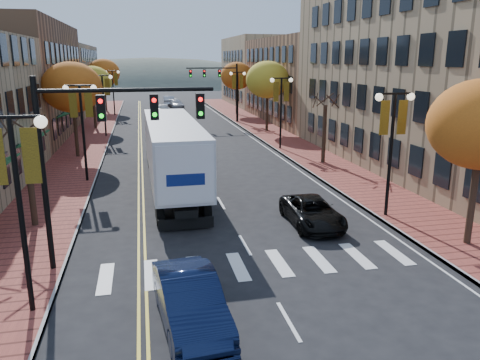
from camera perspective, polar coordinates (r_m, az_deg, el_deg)
ground at (r=16.21m, az=3.74°, el=-13.21°), size 200.00×200.00×0.00m
sidewalk_left at (r=47.16m, az=-17.93°, el=4.74°), size 4.00×85.00×0.15m
sidewalk_right at (r=48.65m, az=3.73°, el=5.69°), size 4.00×85.00×0.15m
building_left_mid at (r=51.51m, az=-27.05°, el=10.73°), size 12.00×24.00×11.00m
building_left_far at (r=75.97m, az=-22.22°, el=11.40°), size 12.00×26.00×9.50m
building_right_near at (r=37.30m, az=25.84°, el=13.09°), size 15.00×28.00×15.00m
building_right_mid at (r=60.19m, az=10.26°, el=11.91°), size 15.00×24.00×10.00m
building_right_far at (r=80.99m, az=4.33°, el=13.07°), size 15.00×20.00×11.00m
tree_left_a at (r=22.99m, az=-24.21°, el=-0.06°), size 0.28×0.28×4.20m
tree_left_b at (r=38.19m, az=-19.80°, el=10.57°), size 4.48×4.48×7.21m
tree_left_c at (r=54.09m, az=-17.57°, el=11.26°), size 4.16×4.16×6.69m
tree_left_d at (r=72.00m, az=-16.29°, el=12.44°), size 4.61×4.61×7.42m
tree_right_b at (r=34.73m, az=10.22°, el=5.56°), size 0.28×0.28×4.20m
tree_right_c at (r=49.56m, az=3.36°, el=12.10°), size 4.48×4.48×7.21m
tree_right_d at (r=65.13m, az=-0.41°, el=12.57°), size 4.35×4.35×7.00m
lamp_left_a at (r=14.61m, az=-25.60°, el=0.25°), size 1.96×0.36×6.05m
lamp_left_b at (r=30.18m, az=-18.73°, el=7.61°), size 1.96×0.36×6.05m
lamp_left_c at (r=48.03m, az=-16.35°, el=10.10°), size 1.96×0.36×6.05m
lamp_left_d at (r=65.97m, az=-15.24°, el=11.23°), size 1.96×0.36×6.05m
lamp_right_a at (r=23.10m, az=18.08°, el=5.75°), size 1.96×0.36×6.05m
lamp_right_b at (r=39.62m, az=5.04°, el=9.80°), size 1.96×0.36×6.05m
lamp_right_c at (r=57.05m, az=-0.28°, el=11.29°), size 1.96×0.36×6.05m
traffic_mast_near at (r=17.06m, az=-16.93°, el=5.10°), size 6.10×0.35×7.00m
traffic_mast_far at (r=56.64m, az=-2.33°, el=11.89°), size 6.10×0.34×7.00m
semi_truck at (r=28.20m, az=-8.41°, el=3.96°), size 2.87×16.67×4.16m
navy_sedan at (r=14.00m, az=-6.11°, el=-14.42°), size 2.08×4.84×1.55m
black_suv at (r=22.05m, az=8.79°, el=-3.87°), size 2.18×4.62×1.27m
car_far_white at (r=66.35m, az=-9.33°, el=8.50°), size 2.09×4.61×1.53m
car_far_silver at (r=74.93m, az=-7.73°, el=9.15°), size 2.29×4.65×1.30m
car_far_oncoming at (r=79.06m, az=-8.73°, el=9.51°), size 1.77×5.00×1.64m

